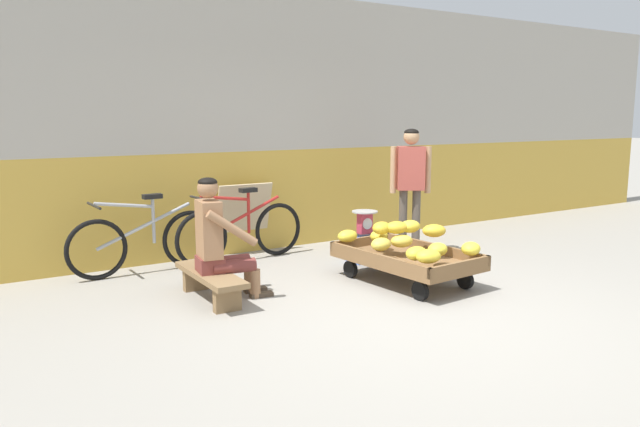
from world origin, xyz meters
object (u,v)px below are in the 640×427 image
plastic_crate (364,248)px  customer_adult (410,177)px  low_bench (210,279)px  weighing_scale (365,223)px  vendor_seated (219,239)px  bicycle_near_left (145,241)px  bicycle_far_left (241,231)px  banana_cart (406,260)px  sign_board (243,219)px

plastic_crate → customer_adult: (0.66, -0.02, 0.80)m
low_bench → weighing_scale: 2.18m
low_bench → weighing_scale: (2.12, 0.48, 0.25)m
vendor_seated → plastic_crate: bearing=13.6°
plastic_crate → bicycle_near_left: size_ratio=0.22×
bicycle_near_left → low_bench: bearing=-80.7°
vendor_seated → weighing_scale: vendor_seated is taller
bicycle_far_left → weighing_scale: bearing=-32.1°
customer_adult → bicycle_far_left: bearing=157.3°
low_bench → bicycle_near_left: size_ratio=0.66×
plastic_crate → customer_adult: size_ratio=0.24×
banana_cart → customer_adult: bearing=48.2°
banana_cart → vendor_seated: bearing=164.5°
bicycle_near_left → vendor_seated: bearing=-77.1°
bicycle_far_left → sign_board: (0.20, 0.37, 0.08)m
banana_cart → vendor_seated: 1.91m
banana_cart → low_bench: (-1.90, 0.52, -0.04)m
weighing_scale → sign_board: (-1.02, 1.13, -0.02)m
low_bench → weighing_scale: weighing_scale is taller
banana_cart → customer_adult: (0.87, 0.97, 0.71)m
low_bench → sign_board: size_ratio=1.26×
plastic_crate → sign_board: sign_board is taller
banana_cart → bicycle_near_left: (-2.12, 1.82, 0.11)m
low_bench → plastic_crate: size_ratio=3.07×
banana_cart → sign_board: sign_board is taller
low_bench → customer_adult: size_ratio=0.72×
bicycle_far_left → plastic_crate: bearing=-32.1°
bicycle_near_left → customer_adult: size_ratio=1.09×
sign_board → customer_adult: (1.68, -1.15, 0.52)m
banana_cart → bicycle_near_left: size_ratio=0.90×
vendor_seated → plastic_crate: vendor_seated is taller
vendor_seated → banana_cart: bearing=-15.5°
bicycle_near_left → sign_board: size_ratio=1.90×
bicycle_near_left → plastic_crate: bearing=-19.4°
low_bench → bicycle_far_left: 1.54m
banana_cart → low_bench: bearing=164.8°
low_bench → sign_board: (1.09, 1.61, 0.23)m
banana_cart → bicycle_far_left: size_ratio=0.90×
bicycle_near_left → customer_adult: customer_adult is taller
low_bench → bicycle_far_left: size_ratio=0.67×
vendor_seated → bicycle_far_left: bearing=57.1°
banana_cart → plastic_crate: (0.21, 1.00, -0.09)m
bicycle_far_left → customer_adult: bearing=-22.7°
sign_board → vendor_seated: bearing=-121.8°
banana_cart → low_bench: size_ratio=1.36×
low_bench → customer_adult: (2.78, 0.46, 0.75)m
bicycle_near_left → weighing_scale: bearing=-19.4°
banana_cart → weighing_scale: (0.21, 1.00, 0.21)m
sign_board → customer_adult: bearing=-34.4°
weighing_scale → bicycle_far_left: 1.44m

